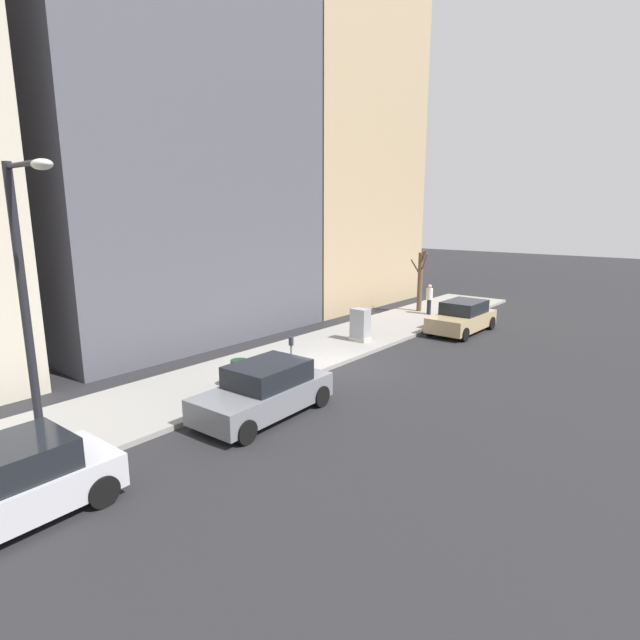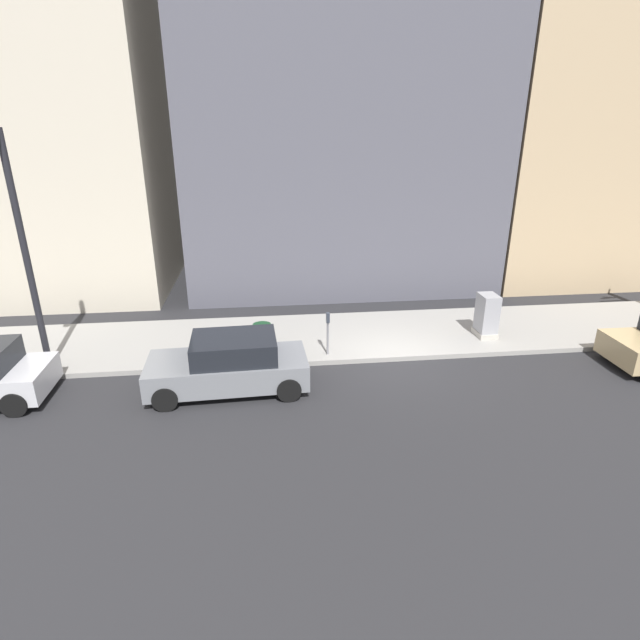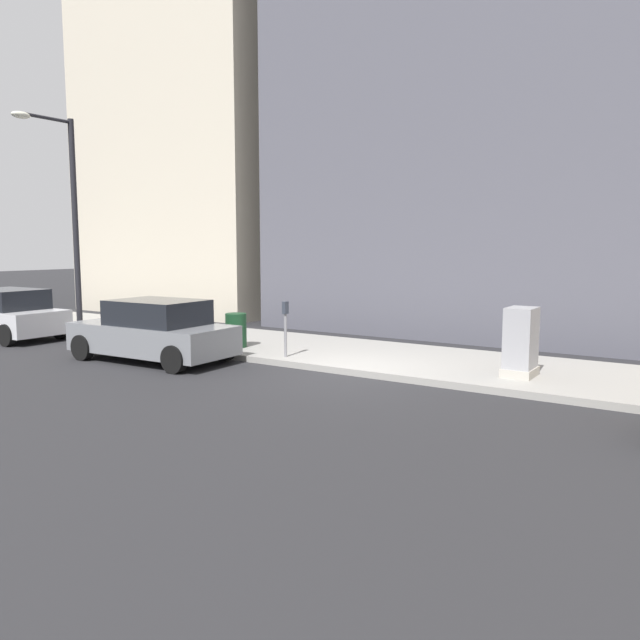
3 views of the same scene
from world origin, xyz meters
name	(u,v)px [view 2 (image 2 of 3)]	position (x,y,z in m)	size (l,w,h in m)	color
ground_plane	(397,362)	(0.00, 0.00, 0.00)	(120.00, 120.00, 0.00)	#232326
sidewalk	(382,334)	(2.00, 0.00, 0.07)	(4.00, 36.00, 0.15)	gray
parked_car_grey	(230,365)	(-1.14, 4.91, 0.74)	(2.06, 4.26, 1.52)	slate
parking_meter	(328,329)	(0.45, 2.06, 0.98)	(0.14, 0.10, 1.35)	slate
utility_box	(487,316)	(1.30, -3.33, 0.85)	(0.83, 0.61, 1.43)	#A8A399
streetlamp	(17,236)	(0.28, 10.20, 4.02)	(1.97, 0.32, 6.50)	black
trash_bin	(262,338)	(0.90, 4.03, 0.60)	(0.56, 0.56, 0.90)	#14381E
office_tower_left	(597,7)	(10.83, -11.34, 11.67)	(10.66, 10.66, 23.33)	tan
office_block_center	(330,102)	(11.89, 0.49, 7.76)	(12.78, 12.78, 15.52)	#4C4C56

